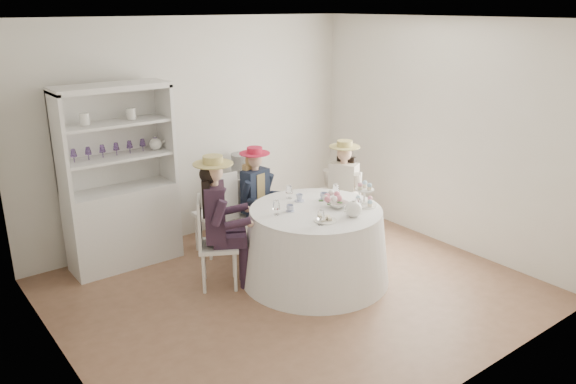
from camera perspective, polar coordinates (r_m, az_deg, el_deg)
ground at (r=5.93m, az=0.60°, el=-9.91°), size 4.50×4.50×0.00m
ceiling at (r=5.21m, az=0.70°, el=17.17°), size 4.50×4.50×0.00m
wall_back at (r=7.05m, az=-9.50°, el=6.22°), size 4.50×0.00×4.50m
wall_front at (r=4.12m, az=18.13°, el=-3.43°), size 4.50×0.00×4.50m
wall_left at (r=4.46m, az=-22.76°, el=-2.27°), size 0.00×4.50×4.50m
wall_right at (r=6.99m, az=15.39°, el=5.71°), size 0.00×4.50×4.50m
tea_table at (r=6.01m, az=2.78°, el=-5.32°), size 1.59×1.59×0.80m
hutch at (r=6.51m, az=-16.58°, el=-1.07°), size 1.33×0.78×2.04m
side_table at (r=7.37m, az=-4.52°, el=-1.06°), size 0.50×0.50×0.72m
hatbox at (r=7.22m, az=-4.62°, el=2.72°), size 0.33×0.33×0.30m
guest_left at (r=5.74m, az=-7.17°, el=-2.28°), size 0.60×0.55×1.41m
guest_mid at (r=6.62m, az=-3.22°, el=-0.07°), size 0.47×0.50×1.26m
guest_right at (r=6.80m, az=5.57°, el=0.53°), size 0.55×0.50×1.30m
spare_chair at (r=6.58m, az=-7.12°, el=-1.89°), size 0.42×0.42×1.01m
teacup_a at (r=5.77m, az=0.22°, el=-1.69°), size 0.08×0.08×0.06m
teacup_b at (r=6.07m, az=1.17°, el=-0.63°), size 0.10×0.10×0.07m
teacup_c at (r=6.12m, az=3.69°, el=-0.47°), size 0.11×0.11×0.07m
flower_bowl at (r=5.91m, az=5.04°, el=-1.32°), size 0.23×0.23×0.05m
flower_arrangement at (r=5.95m, az=4.41°, el=-0.52°), size 0.18×0.18×0.07m
table_teapot at (r=5.66m, az=6.69°, el=-1.74°), size 0.24×0.17×0.18m
sandwich_plate at (r=5.54m, az=3.81°, el=-2.81°), size 0.23×0.23×0.05m
cupcake_stand at (r=5.98m, az=7.75°, el=-0.53°), size 0.27×0.27×0.25m
stemware_set at (r=5.83m, az=2.86°, el=-1.04°), size 0.91×0.88×0.15m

